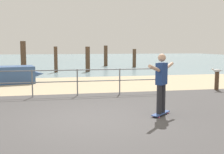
# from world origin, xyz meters

# --- Properties ---
(ground_plane) EXTENTS (24.00, 10.00, 0.04)m
(ground_plane) POSITION_xyz_m (0.00, -1.00, 0.00)
(ground_plane) COLOR #474444
(ground_plane) RESTS_ON ground
(beach_strip) EXTENTS (24.00, 6.00, 0.04)m
(beach_strip) POSITION_xyz_m (0.00, 7.00, 0.00)
(beach_strip) COLOR tan
(beach_strip) RESTS_ON ground
(sea_surface) EXTENTS (72.00, 50.00, 0.04)m
(sea_surface) POSITION_xyz_m (0.00, 35.00, 0.00)
(sea_surface) COLOR #75939E
(sea_surface) RESTS_ON ground
(railing_fence) EXTENTS (11.88, 0.05, 1.05)m
(railing_fence) POSITION_xyz_m (-2.59, 3.60, 0.70)
(railing_fence) COLOR slate
(railing_fence) RESTS_ON ground
(skateboard) EXTENTS (0.72, 0.69, 0.08)m
(skateboard) POSITION_xyz_m (2.00, 0.06, 0.07)
(skateboard) COLOR #334C8C
(skateboard) RESTS_ON ground
(skateboarder) EXTENTS (1.11, 1.06, 1.65)m
(skateboarder) POSITION_xyz_m (2.00, 0.06, 1.02)
(skateboarder) COLOR #26262B
(skateboarder) RESTS_ON skateboard
(bollard_short) EXTENTS (0.18, 0.18, 0.80)m
(bollard_short) POSITION_xyz_m (6.06, 3.80, 0.40)
(bollard_short) COLOR #513826
(bollard_short) RESTS_ON ground
(seagull) EXTENTS (0.47, 0.24, 0.18)m
(seagull) POSITION_xyz_m (6.05, 3.80, 0.88)
(seagull) COLOR white
(seagull) RESTS_ON bollard_short
(groyne_post_2) EXTENTS (0.40, 0.40, 2.31)m
(groyne_post_2) POSITION_xyz_m (-3.24, 14.34, 1.15)
(groyne_post_2) COLOR #513826
(groyne_post_2) RESTS_ON ground
(groyne_post_3) EXTENTS (0.26, 0.26, 1.91)m
(groyne_post_3) POSITION_xyz_m (-0.88, 13.60, 0.95)
(groyne_post_3) COLOR #513826
(groyne_post_3) RESTS_ON ground
(groyne_post_4) EXTENTS (0.34, 0.34, 1.90)m
(groyne_post_4) POSITION_xyz_m (1.48, 13.69, 0.95)
(groyne_post_4) COLOR #513826
(groyne_post_4) RESTS_ON ground
(groyne_post_5) EXTENTS (0.35, 0.35, 1.99)m
(groyne_post_5) POSITION_xyz_m (3.84, 19.19, 1.00)
(groyne_post_5) COLOR #513826
(groyne_post_5) RESTS_ON ground
(groyne_post_6) EXTENTS (0.32, 0.32, 1.67)m
(groyne_post_6) POSITION_xyz_m (6.21, 17.41, 0.84)
(groyne_post_6) COLOR #513826
(groyne_post_6) RESTS_ON ground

